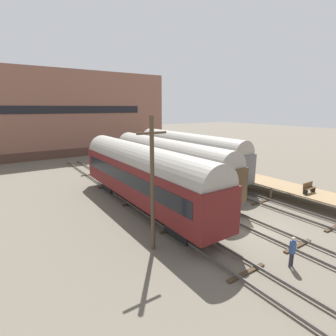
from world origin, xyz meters
name	(u,v)px	position (x,y,z in m)	size (l,w,h in m)	color
ground_plane	(256,228)	(0.00, 0.00, 0.00)	(200.00, 200.00, 0.00)	#60594C
track_left	(206,246)	(-4.65, 0.00, 0.14)	(2.60, 60.00, 0.26)	#4C4742
track_middle	(256,226)	(0.00, 0.00, 0.14)	(2.60, 60.00, 0.26)	#4C4742
track_right	(294,212)	(4.65, 0.00, 0.14)	(2.60, 60.00, 0.26)	#4C4742
train_car_brown	(167,161)	(0.00, 11.11, 2.91)	(2.89, 18.04, 5.10)	black
train_car_grey	(187,152)	(4.65, 13.73, 3.00)	(2.88, 17.55, 5.24)	black
train_car_maroon	(142,172)	(-4.65, 7.82, 3.02)	(2.97, 18.02, 5.28)	black
station_platform	(281,185)	(7.54, 3.15, 1.03)	(3.14, 12.82, 1.11)	#8C704C
bench	(309,187)	(7.23, 0.40, 1.60)	(1.40, 0.40, 0.91)	brown
person_worker	(292,249)	(-2.23, -3.90, 1.02)	(0.32, 0.32, 1.69)	#282833
utility_pole	(152,183)	(-7.28, 1.70, 4.04)	(1.80, 0.24, 7.75)	#473828
warehouse_building	(60,114)	(-3.67, 39.78, 7.11)	(36.49, 10.38, 14.23)	#4F342A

